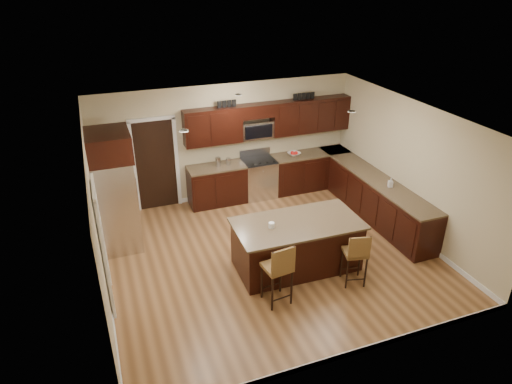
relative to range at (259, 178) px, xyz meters
name	(u,v)px	position (x,y,z in m)	size (l,w,h in m)	color
floor	(271,255)	(-0.68, -2.45, -0.47)	(6.00, 6.00, 0.00)	olive
ceiling	(273,119)	(-0.68, -2.45, 2.23)	(6.00, 6.00, 0.00)	silver
wall_back	(226,142)	(-0.68, 0.30, 0.88)	(6.00, 6.00, 0.00)	#C1B48C
wall_left	(97,222)	(-3.68, -2.45, 0.88)	(5.50, 5.50, 0.00)	#C1B48C
wall_right	(411,169)	(2.32, -2.45, 0.88)	(5.50, 5.50, 0.00)	#C1B48C
base_cabinets	(324,188)	(1.22, -1.01, -0.01)	(4.02, 3.96, 0.92)	black
upper_cabinets	(272,119)	(0.36, 0.13, 1.37)	(4.00, 0.33, 0.80)	black
range	(259,178)	(0.00, 0.00, 0.00)	(0.76, 0.64, 1.11)	silver
microwave	(256,130)	(0.00, 0.15, 1.15)	(0.76, 0.31, 0.40)	silver
doorway	(156,165)	(-2.33, 0.28, 0.56)	(0.85, 0.03, 2.06)	black
pantry_door	(102,249)	(-3.66, -2.75, 0.55)	(0.03, 0.80, 2.04)	white
letter_decor	(266,100)	(0.22, 0.13, 1.82)	(2.20, 0.03, 0.15)	black
island	(297,246)	(-0.37, -2.93, -0.04)	(2.29, 1.23, 0.92)	black
stool_left	(279,268)	(-1.08, -3.78, 0.22)	(0.46, 0.46, 1.11)	olive
stool_right	(356,253)	(0.34, -3.77, 0.16)	(0.46, 0.46, 1.01)	olive
refrigerator	(115,190)	(-3.30, -1.06, 0.73)	(0.79, 0.98, 2.35)	silver
floor_mat	(308,215)	(0.70, -1.29, -0.47)	(0.97, 0.65, 0.01)	brown
fruit_bowl	(294,154)	(0.91, 0.00, 0.48)	(0.29, 0.29, 0.07)	silver
soap_bottle	(391,183)	(2.02, -2.27, 0.55)	(0.09, 0.09, 0.20)	#B2B2B2
canister_tall	(218,162)	(-0.98, 0.00, 0.55)	(0.12, 0.12, 0.21)	silver
canister_short	(228,161)	(-0.74, 0.00, 0.53)	(0.11, 0.11, 0.16)	silver
island_jar	(271,225)	(-0.87, -2.93, 0.50)	(0.10, 0.10, 0.10)	white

